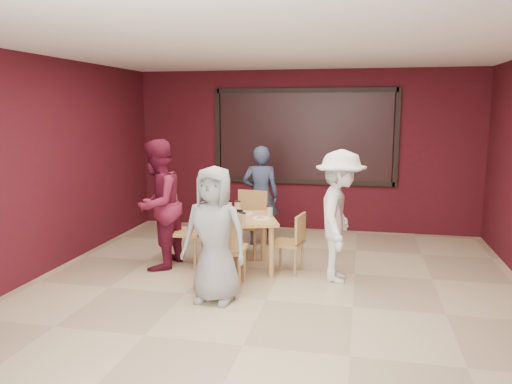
% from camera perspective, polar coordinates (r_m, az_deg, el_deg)
% --- Properties ---
extents(floor, '(7.00, 7.00, 0.00)m').
position_cam_1_polar(floor, '(5.74, 1.17, -12.24)').
color(floor, '#C5B589').
rests_on(floor, ground).
extents(window_blinds, '(3.00, 0.02, 1.50)m').
position_cam_1_polar(window_blinds, '(8.76, 5.51, 6.32)').
color(window_blinds, black).
extents(dining_table, '(1.15, 1.15, 0.87)m').
position_cam_1_polar(dining_table, '(6.58, -1.86, -3.66)').
color(dining_table, tan).
rests_on(dining_table, floor).
extents(chair_front, '(0.49, 0.49, 0.94)m').
position_cam_1_polar(chair_front, '(5.93, -3.57, -6.11)').
color(chair_front, tan).
rests_on(chair_front, floor).
extents(chair_back, '(0.53, 0.53, 0.94)m').
position_cam_1_polar(chair_back, '(7.29, -0.74, -3.14)').
color(chair_back, tan).
rests_on(chair_back, floor).
extents(chair_left, '(0.47, 0.47, 0.95)m').
position_cam_1_polar(chair_left, '(6.90, -8.70, -3.96)').
color(chair_left, tan).
rests_on(chair_left, floor).
extents(chair_right, '(0.44, 0.44, 0.78)m').
position_cam_1_polar(chair_right, '(6.55, 4.20, -5.44)').
color(chair_right, tan).
rests_on(chair_right, floor).
extents(diner_front, '(0.78, 0.54, 1.52)m').
position_cam_1_polar(diner_front, '(5.52, -4.77, -4.88)').
color(diner_front, gray).
rests_on(diner_front, floor).
extents(diner_back, '(0.61, 0.44, 1.57)m').
position_cam_1_polar(diner_back, '(7.81, 0.53, -0.42)').
color(diner_back, '#2E3852').
rests_on(diner_back, floor).
extents(diner_left, '(0.71, 0.88, 1.73)m').
position_cam_1_polar(diner_left, '(6.78, -11.20, -1.41)').
color(diner_left, maroon).
rests_on(diner_left, floor).
extents(diner_right, '(0.64, 1.07, 1.64)m').
position_cam_1_polar(diner_right, '(6.23, 9.56, -2.75)').
color(diner_right, white).
rests_on(diner_right, floor).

